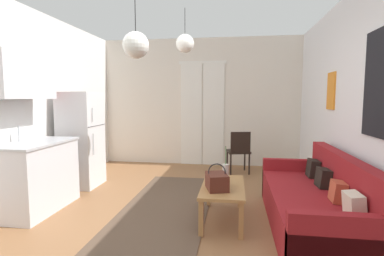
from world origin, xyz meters
TOP-DOWN VIEW (x-y plane):
  - ground_plane at (0.00, 0.00)m, footprint 4.85×7.35m
  - wall_back at (0.00, 3.42)m, footprint 4.45×0.13m
  - area_rug at (-0.12, 0.76)m, footprint 1.12×2.84m
  - couch at (1.70, 0.31)m, footprint 0.85×2.16m
  - coffee_table at (0.64, 0.40)m, footprint 0.50×0.99m
  - bamboo_vase at (0.67, 0.46)m, footprint 0.08×0.08m
  - handbag at (0.58, 0.24)m, footprint 0.30×0.36m
  - refrigerator at (-1.75, 1.49)m, footprint 0.58×0.61m
  - kitchen_counter at (-1.81, 0.38)m, footprint 0.61×1.10m
  - accent_chair at (0.85, 2.67)m, footprint 0.50×0.48m
  - pendant_lamp_near at (-0.13, -0.41)m, footprint 0.24×0.24m
  - pendant_lamp_far at (0.04, 1.26)m, footprint 0.26×0.26m

SIDE VIEW (x-z plane):
  - ground_plane at x=0.00m, z-range -0.10..0.00m
  - area_rug at x=-0.12m, z-range 0.00..0.01m
  - couch at x=1.70m, z-range -0.15..0.69m
  - coffee_table at x=0.64m, z-range 0.16..0.59m
  - accent_chair at x=0.85m, z-range 0.05..0.88m
  - handbag at x=0.58m, z-range 0.37..0.67m
  - bamboo_vase at x=0.67m, z-range 0.32..0.78m
  - kitchen_counter at x=-1.81m, z-range -0.25..1.77m
  - refrigerator at x=-1.75m, z-range 0.00..1.56m
  - wall_back at x=0.00m, z-range -0.01..2.74m
  - pendant_lamp_near at x=-0.13m, z-range 1.48..2.40m
  - pendant_lamp_far at x=0.04m, z-range 1.93..2.56m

